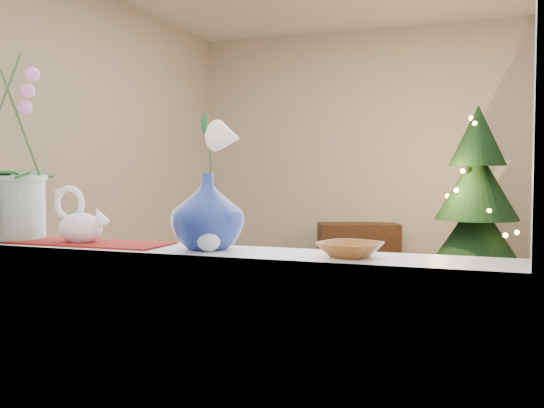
% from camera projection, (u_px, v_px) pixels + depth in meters
% --- Properties ---
extents(ground, '(5.00, 5.00, 0.00)m').
position_uv_depth(ground, '(344.00, 340.00, 4.19)').
color(ground, '#3C2418').
rests_on(ground, ground).
extents(wall_back, '(4.50, 0.10, 2.70)m').
position_uv_depth(wall_back, '(400.00, 154.00, 6.46)').
color(wall_back, beige).
rests_on(wall_back, ground).
extents(wall_front, '(4.50, 0.10, 2.70)m').
position_uv_depth(wall_front, '(147.00, 108.00, 1.78)').
color(wall_front, beige).
rests_on(wall_front, ground).
extents(wall_left, '(0.10, 5.00, 2.70)m').
position_uv_depth(wall_left, '(73.00, 149.00, 4.90)').
color(wall_left, beige).
rests_on(wall_left, ground).
extents(window_apron, '(2.20, 0.08, 0.88)m').
position_uv_depth(window_apron, '(157.00, 406.00, 1.86)').
color(window_apron, white).
rests_on(window_apron, ground).
extents(windowsill, '(2.20, 0.26, 0.04)m').
position_uv_depth(windowsill, '(170.00, 254.00, 1.92)').
color(windowsill, white).
rests_on(windowsill, window_apron).
extents(runner, '(0.70, 0.20, 0.01)m').
position_uv_depth(runner, '(72.00, 242.00, 2.05)').
color(runner, maroon).
rests_on(runner, windowsill).
extents(orchid_pot, '(0.34, 0.34, 0.75)m').
position_uv_depth(orchid_pot, '(8.00, 134.00, 2.13)').
color(orchid_pot, beige).
rests_on(orchid_pot, windowsill).
extents(swan, '(0.23, 0.13, 0.18)m').
position_uv_depth(swan, '(81.00, 216.00, 2.04)').
color(swan, white).
rests_on(swan, windowsill).
extents(blue_vase, '(0.27, 0.27, 0.27)m').
position_uv_depth(blue_vase, '(208.00, 205.00, 1.89)').
color(blue_vase, navy).
rests_on(blue_vase, windowsill).
extents(lily, '(0.15, 0.09, 0.21)m').
position_uv_depth(lily, '(207.00, 128.00, 1.88)').
color(lily, white).
rests_on(lily, blue_vase).
extents(paperweight, '(0.08, 0.08, 0.07)m').
position_uv_depth(paperweight, '(209.00, 240.00, 1.82)').
color(paperweight, white).
rests_on(paperweight, windowsill).
extents(amber_dish, '(0.18, 0.18, 0.04)m').
position_uv_depth(amber_dish, '(350.00, 250.00, 1.71)').
color(amber_dish, brown).
rests_on(amber_dish, windowsill).
extents(xmas_tree, '(0.97, 0.97, 1.76)m').
position_uv_depth(xmas_tree, '(477.00, 204.00, 5.39)').
color(xmas_tree, black).
rests_on(xmas_tree, ground).
extents(side_table, '(0.92, 0.70, 0.62)m').
position_uv_depth(side_table, '(358.00, 253.00, 6.42)').
color(side_table, black).
rests_on(side_table, ground).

